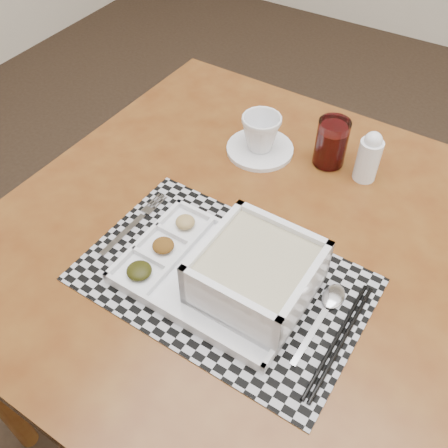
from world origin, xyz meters
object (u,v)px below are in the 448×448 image
(cup, at_px, (261,133))
(serving_tray, at_px, (245,275))
(dining_table, at_px, (250,258))
(juice_glass, at_px, (331,144))
(creamer_bottle, at_px, (369,157))

(cup, bearing_deg, serving_tray, -56.85)
(serving_tray, bearing_deg, dining_table, 113.61)
(serving_tray, distance_m, cup, 0.38)
(serving_tray, height_order, cup, serving_tray)
(serving_tray, xyz_separation_m, juice_glass, (-0.01, 0.39, 0.01))
(juice_glass, distance_m, creamer_bottle, 0.08)
(creamer_bottle, bearing_deg, juice_glass, 176.64)
(cup, bearing_deg, juice_glass, 24.64)
(cup, distance_m, creamer_bottle, 0.23)
(dining_table, relative_size, cup, 11.25)
(dining_table, bearing_deg, cup, 115.16)
(dining_table, relative_size, juice_glass, 9.15)
(creamer_bottle, bearing_deg, serving_tray, -100.48)
(dining_table, xyz_separation_m, cup, (-0.11, 0.23, 0.12))
(dining_table, distance_m, juice_glass, 0.30)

